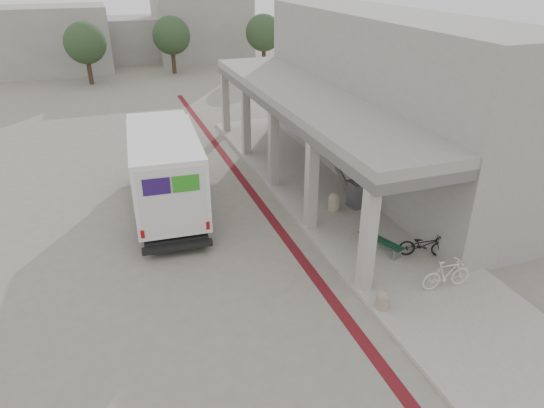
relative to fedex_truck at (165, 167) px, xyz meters
name	(u,v)px	position (x,y,z in m)	size (l,w,h in m)	color
ground	(260,244)	(2.58, -3.91, -1.76)	(120.00, 120.00, 0.00)	slate
bike_lane_stripe	(268,215)	(3.58, -1.91, -1.75)	(0.35, 40.00, 0.01)	#591117
sidewalk	(362,224)	(6.58, -3.91, -1.70)	(4.40, 28.00, 0.12)	gray
transit_building	(375,100)	(9.41, 0.59, 1.65)	(7.60, 17.00, 7.00)	gray
distant_backdrop	(109,35)	(-0.27, 31.97, 0.95)	(28.00, 10.00, 6.50)	gray
tree_left	(85,43)	(-2.42, 24.09, 1.43)	(3.20, 3.20, 4.80)	#38281C
tree_mid	(171,36)	(4.58, 26.09, 1.43)	(3.20, 3.20, 4.80)	#38281C
tree_right	(264,33)	(12.58, 25.09, 1.43)	(3.20, 3.20, 4.80)	#38281C
fedex_truck	(165,167)	(0.00, 0.00, 0.00)	(2.91, 7.87, 3.30)	black
bench	(380,243)	(6.22, -5.79, -1.35)	(0.92, 1.72, 0.40)	gray
bollard_near	(383,299)	(4.68, -8.49, -1.35)	(0.38, 0.38, 0.57)	gray
bollard_far	(334,201)	(6.10, -2.53, -1.29)	(0.45, 0.45, 0.68)	tan
utility_cabinet	(356,195)	(6.98, -2.61, -1.13)	(0.46, 0.61, 1.01)	slate
bicycle_black	(424,244)	(7.36, -6.56, -1.21)	(0.56, 1.61, 0.85)	black
bicycle_cream	(447,274)	(6.94, -8.29, -1.16)	(0.45, 1.59, 0.95)	beige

